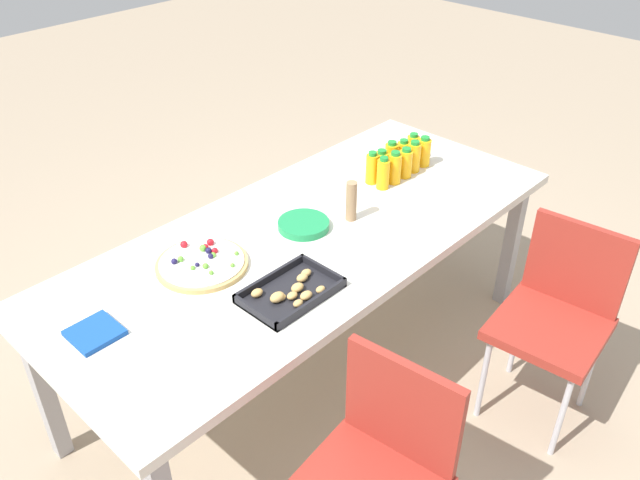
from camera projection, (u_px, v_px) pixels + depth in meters
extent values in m
plane|color=tan|center=(311.00, 365.00, 2.97)|extent=(12.00, 12.00, 0.00)
cube|color=silver|center=(310.00, 236.00, 2.58)|extent=(2.19, 0.92, 0.04)
cube|color=#99999E|center=(389.00, 192.00, 3.62)|extent=(0.06, 0.06, 0.68)
cube|color=#99999E|center=(44.00, 390.00, 2.39)|extent=(0.06, 0.06, 0.68)
cube|color=#99999E|center=(511.00, 245.00, 3.18)|extent=(0.06, 0.06, 0.68)
cube|color=maroon|center=(549.00, 329.00, 2.51)|extent=(0.44, 0.44, 0.04)
cube|color=maroon|center=(577.00, 266.00, 2.52)|extent=(0.07, 0.38, 0.38)
cylinder|color=silver|center=(561.00, 417.00, 2.46)|extent=(0.02, 0.02, 0.41)
cylinder|color=silver|center=(483.00, 379.00, 2.62)|extent=(0.02, 0.02, 0.41)
cylinder|color=silver|center=(590.00, 369.00, 2.67)|extent=(0.02, 0.02, 0.41)
cylinder|color=silver|center=(516.00, 337.00, 2.83)|extent=(0.02, 0.02, 0.41)
cube|color=maroon|center=(402.00, 410.00, 1.92)|extent=(0.07, 0.38, 0.38)
cylinder|color=silver|center=(349.00, 480.00, 2.23)|extent=(0.02, 0.02, 0.41)
cylinder|color=#FAAD14|center=(413.00, 149.00, 3.06)|extent=(0.06, 0.06, 0.12)
cylinder|color=#1E8C33|center=(414.00, 135.00, 3.02)|extent=(0.04, 0.04, 0.02)
cylinder|color=#FAAE14|center=(403.00, 155.00, 3.01)|extent=(0.06, 0.06, 0.12)
cylinder|color=#1E8C33|center=(404.00, 141.00, 2.98)|extent=(0.04, 0.04, 0.02)
cylinder|color=#F9AE14|center=(391.00, 158.00, 2.97)|extent=(0.06, 0.06, 0.13)
cylinder|color=#1E8C33|center=(392.00, 143.00, 2.93)|extent=(0.04, 0.04, 0.02)
cylinder|color=#F9AB14|center=(381.00, 165.00, 2.93)|extent=(0.06, 0.06, 0.12)
cylinder|color=#1E8C33|center=(382.00, 152.00, 2.89)|extent=(0.04, 0.04, 0.02)
cylinder|color=#FAAB14|center=(372.00, 169.00, 2.88)|extent=(0.06, 0.06, 0.13)
cylinder|color=#1E8C33|center=(373.00, 154.00, 2.83)|extent=(0.04, 0.04, 0.02)
cylinder|color=#F9AE14|center=(424.00, 153.00, 3.02)|extent=(0.06, 0.06, 0.13)
cylinder|color=#1E8C33|center=(425.00, 138.00, 2.98)|extent=(0.04, 0.04, 0.02)
cylinder|color=#F9AB14|center=(414.00, 158.00, 2.97)|extent=(0.06, 0.06, 0.13)
cylinder|color=#1E8C33|center=(415.00, 143.00, 2.93)|extent=(0.04, 0.04, 0.02)
cylinder|color=#F8AC14|center=(405.00, 164.00, 2.93)|extent=(0.06, 0.06, 0.13)
cylinder|color=#1E8C33|center=(407.00, 150.00, 2.89)|extent=(0.04, 0.04, 0.02)
cylinder|color=#F9AE14|center=(394.00, 169.00, 2.88)|extent=(0.06, 0.06, 0.13)
cylinder|color=#1E8C33|center=(396.00, 153.00, 2.83)|extent=(0.04, 0.04, 0.02)
cylinder|color=#F9AD14|center=(383.00, 174.00, 2.83)|extent=(0.06, 0.06, 0.13)
cylinder|color=#1E8C33|center=(384.00, 159.00, 2.79)|extent=(0.04, 0.04, 0.02)
cylinder|color=tan|center=(202.00, 264.00, 2.38)|extent=(0.34, 0.34, 0.02)
cylinder|color=white|center=(202.00, 262.00, 2.37)|extent=(0.31, 0.31, 0.01)
sphere|color=red|center=(215.00, 251.00, 2.41)|extent=(0.02, 0.02, 0.02)
sphere|color=red|center=(205.00, 247.00, 2.43)|extent=(0.02, 0.02, 0.02)
sphere|color=red|center=(210.00, 242.00, 2.45)|extent=(0.03, 0.03, 0.03)
sphere|color=#66B238|center=(203.00, 248.00, 2.42)|extent=(0.03, 0.03, 0.03)
sphere|color=#1E1947|center=(209.00, 251.00, 2.41)|extent=(0.02, 0.02, 0.02)
sphere|color=#66B238|center=(236.00, 253.00, 2.40)|extent=(0.02, 0.02, 0.02)
sphere|color=#66B238|center=(213.00, 255.00, 2.39)|extent=(0.02, 0.02, 0.02)
sphere|color=#66B238|center=(232.00, 265.00, 2.34)|extent=(0.02, 0.02, 0.02)
sphere|color=#1E1947|center=(174.00, 261.00, 2.35)|extent=(0.02, 0.02, 0.02)
sphere|color=red|center=(184.00, 244.00, 2.44)|extent=(0.03, 0.03, 0.03)
sphere|color=#66B238|center=(205.00, 266.00, 2.33)|extent=(0.02, 0.02, 0.02)
sphere|color=#66B238|center=(211.00, 273.00, 2.30)|extent=(0.02, 0.02, 0.02)
sphere|color=#66B238|center=(181.00, 259.00, 2.37)|extent=(0.02, 0.02, 0.02)
sphere|color=#66B238|center=(193.00, 268.00, 2.32)|extent=(0.02, 0.02, 0.02)
sphere|color=#1E1947|center=(197.00, 265.00, 2.34)|extent=(0.02, 0.02, 0.02)
sphere|color=#1E1947|center=(211.00, 256.00, 2.38)|extent=(0.02, 0.02, 0.02)
cube|color=black|center=(291.00, 294.00, 2.24)|extent=(0.34, 0.22, 0.01)
cube|color=black|center=(270.00, 278.00, 2.29)|extent=(0.34, 0.01, 0.03)
cube|color=black|center=(312.00, 304.00, 2.18)|extent=(0.34, 0.01, 0.03)
cube|color=black|center=(323.00, 270.00, 2.33)|extent=(0.01, 0.22, 0.03)
cube|color=black|center=(255.00, 313.00, 2.14)|extent=(0.01, 0.22, 0.03)
ellipsoid|color=tan|center=(281.00, 297.00, 2.20)|extent=(0.04, 0.03, 0.02)
ellipsoid|color=tan|center=(302.00, 278.00, 2.29)|extent=(0.05, 0.03, 0.03)
ellipsoid|color=tan|center=(321.00, 289.00, 2.24)|extent=(0.04, 0.03, 0.02)
ellipsoid|color=tan|center=(292.00, 296.00, 2.21)|extent=(0.04, 0.03, 0.02)
ellipsoid|color=tan|center=(306.00, 273.00, 2.31)|extent=(0.04, 0.03, 0.02)
ellipsoid|color=tan|center=(277.00, 297.00, 2.19)|extent=(0.06, 0.04, 0.03)
ellipsoid|color=tan|center=(298.00, 303.00, 2.18)|extent=(0.04, 0.03, 0.02)
ellipsoid|color=tan|center=(297.00, 287.00, 2.24)|extent=(0.05, 0.04, 0.03)
ellipsoid|color=tan|center=(306.00, 295.00, 2.21)|extent=(0.05, 0.03, 0.03)
ellipsoid|color=tan|center=(257.00, 293.00, 2.22)|extent=(0.05, 0.03, 0.03)
cylinder|color=#1E8C4C|center=(304.00, 227.00, 2.60)|extent=(0.21, 0.21, 0.00)
cylinder|color=#1E8C4C|center=(304.00, 226.00, 2.59)|extent=(0.21, 0.21, 0.00)
cylinder|color=#1E8C4C|center=(304.00, 225.00, 2.59)|extent=(0.21, 0.21, 0.00)
cylinder|color=#1E8C4C|center=(304.00, 224.00, 2.59)|extent=(0.21, 0.21, 0.00)
cylinder|color=#1E8C4C|center=(304.00, 223.00, 2.59)|extent=(0.21, 0.21, 0.00)
cylinder|color=#1E8C4C|center=(304.00, 222.00, 2.58)|extent=(0.21, 0.21, 0.00)
cube|color=#194CA5|center=(95.00, 333.00, 2.07)|extent=(0.15, 0.15, 0.02)
cylinder|color=#9E7A56|center=(351.00, 201.00, 2.61)|extent=(0.04, 0.04, 0.17)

